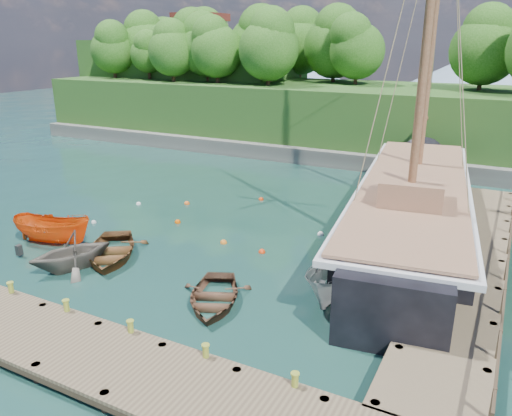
# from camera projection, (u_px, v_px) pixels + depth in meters

# --- Properties ---
(ground) EXTENTS (160.00, 160.00, 0.00)m
(ground) POSITION_uv_depth(u_px,v_px,m) (174.00, 276.00, 22.14)
(ground) COLOR #17362B
(ground) RESTS_ON ground
(dock_near) EXTENTS (20.00, 3.20, 1.10)m
(dock_near) POSITION_uv_depth(u_px,v_px,m) (101.00, 358.00, 15.66)
(dock_near) COLOR brown
(dock_near) RESTS_ON ground
(dock_east) EXTENTS (3.20, 24.00, 1.10)m
(dock_east) POSITION_uv_depth(u_px,v_px,m) (470.00, 259.00, 22.84)
(dock_east) COLOR brown
(dock_east) RESTS_ON ground
(bollard_0) EXTENTS (0.26, 0.26, 0.45)m
(bollard_0) POSITION_uv_depth(u_px,v_px,m) (14.00, 306.00, 19.61)
(bollard_0) COLOR olive
(bollard_0) RESTS_ON ground
(bollard_1) EXTENTS (0.26, 0.26, 0.45)m
(bollard_1) POSITION_uv_depth(u_px,v_px,m) (69.00, 325.00, 18.30)
(bollard_1) COLOR olive
(bollard_1) RESTS_ON ground
(bollard_2) EXTENTS (0.26, 0.26, 0.45)m
(bollard_2) POSITION_uv_depth(u_px,v_px,m) (132.00, 347.00, 16.98)
(bollard_2) COLOR olive
(bollard_2) RESTS_ON ground
(bollard_3) EXTENTS (0.26, 0.26, 0.45)m
(bollard_3) POSITION_uv_depth(u_px,v_px,m) (207.00, 373.00, 15.66)
(bollard_3) COLOR olive
(bollard_3) RESTS_ON ground
(bollard_4) EXTENTS (0.26, 0.26, 0.45)m
(bollard_4) POSITION_uv_depth(u_px,v_px,m) (294.00, 404.00, 14.34)
(bollard_4) COLOR olive
(bollard_4) RESTS_ON ground
(rowboat_0) EXTENTS (5.41, 5.77, 0.97)m
(rowboat_0) POSITION_uv_depth(u_px,v_px,m) (111.00, 258.00, 23.99)
(rowboat_0) COLOR brown
(rowboat_0) RESTS_ON ground
(rowboat_1) EXTENTS (4.36, 4.61, 1.91)m
(rowboat_1) POSITION_uv_depth(u_px,v_px,m) (73.00, 268.00, 22.87)
(rowboat_1) COLOR #615A50
(rowboat_1) RESTS_ON ground
(rowboat_2) EXTENTS (4.27, 4.86, 0.84)m
(rowboat_2) POSITION_uv_depth(u_px,v_px,m) (214.00, 304.00, 19.81)
(rowboat_2) COLOR #4C3121
(rowboat_2) RESTS_ON ground
(motorboat_orange) EXTENTS (4.64, 2.55, 1.69)m
(motorboat_orange) POSITION_uv_depth(u_px,v_px,m) (55.00, 243.00, 25.74)
(motorboat_orange) COLOR #E24D0C
(motorboat_orange) RESTS_ON ground
(cabin_boat_white) EXTENTS (1.86, 4.84, 1.86)m
(cabin_boat_white) POSITION_uv_depth(u_px,v_px,m) (337.00, 295.00, 20.45)
(cabin_boat_white) COLOR silver
(cabin_boat_white) RESTS_ON ground
(schooner) EXTENTS (8.41, 29.79, 22.28)m
(schooner) POSITION_uv_depth(u_px,v_px,m) (412.00, 212.00, 26.57)
(schooner) COLOR black
(schooner) RESTS_ON ground
(mooring_buoy_0) EXTENTS (0.29, 0.29, 0.29)m
(mooring_buoy_0) POSITION_uv_depth(u_px,v_px,m) (94.00, 223.00, 28.59)
(mooring_buoy_0) COLOR silver
(mooring_buoy_0) RESTS_ON ground
(mooring_buoy_1) EXTENTS (0.34, 0.34, 0.34)m
(mooring_buoy_1) POSITION_uv_depth(u_px,v_px,m) (178.00, 223.00, 28.62)
(mooring_buoy_1) COLOR #D44F00
(mooring_buoy_1) RESTS_ON ground
(mooring_buoy_2) EXTENTS (0.36, 0.36, 0.36)m
(mooring_buoy_2) POSITION_uv_depth(u_px,v_px,m) (224.00, 243.00, 25.71)
(mooring_buoy_2) COLOR orange
(mooring_buoy_2) RESTS_ON ground
(mooring_buoy_3) EXTENTS (0.36, 0.36, 0.36)m
(mooring_buoy_3) POSITION_uv_depth(u_px,v_px,m) (320.00, 235.00, 26.81)
(mooring_buoy_3) COLOR white
(mooring_buoy_3) RESTS_ON ground
(mooring_buoy_4) EXTENTS (0.36, 0.36, 0.36)m
(mooring_buoy_4) POSITION_uv_depth(u_px,v_px,m) (187.00, 204.00, 31.88)
(mooring_buoy_4) COLOR #E15C19
(mooring_buoy_4) RESTS_ON ground
(mooring_buoy_5) EXTENTS (0.32, 0.32, 0.32)m
(mooring_buoy_5) POSITION_uv_depth(u_px,v_px,m) (261.00, 200.00, 32.73)
(mooring_buoy_5) COLOR #F33C0B
(mooring_buoy_5) RESTS_ON ground
(mooring_buoy_6) EXTENTS (0.30, 0.30, 0.30)m
(mooring_buoy_6) POSITION_uv_depth(u_px,v_px,m) (139.00, 204.00, 31.82)
(mooring_buoy_6) COLOR silver
(mooring_buoy_6) RESTS_ON ground
(mooring_buoy_7) EXTENTS (0.34, 0.34, 0.34)m
(mooring_buoy_7) POSITION_uv_depth(u_px,v_px,m) (262.00, 253.00, 24.58)
(mooring_buoy_7) COLOR red
(mooring_buoy_7) RESTS_ON ground
(headland) EXTENTS (51.00, 19.31, 12.90)m
(headland) POSITION_uv_depth(u_px,v_px,m) (251.00, 85.00, 52.39)
(headland) COLOR #474744
(headland) RESTS_ON ground
(distant_ridge) EXTENTS (117.00, 40.00, 10.00)m
(distant_ridge) POSITION_uv_depth(u_px,v_px,m) (465.00, 78.00, 77.69)
(distant_ridge) COLOR #728CA5
(distant_ridge) RESTS_ON ground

